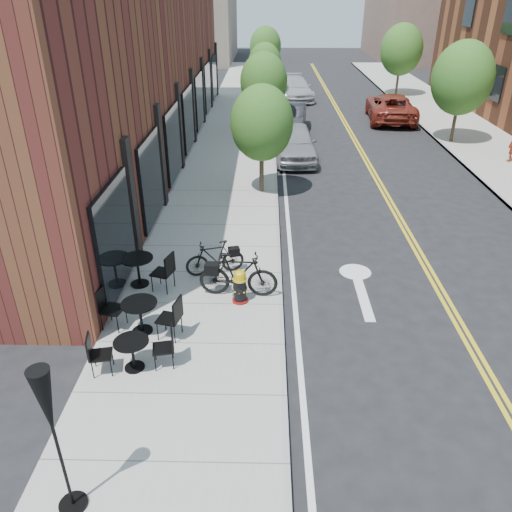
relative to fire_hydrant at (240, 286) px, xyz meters
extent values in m
plane|color=black|center=(1.02, -1.62, -0.53)|extent=(120.00, 120.00, 0.00)
cube|color=#9E9B93|center=(-0.98, 8.38, -0.47)|extent=(4.00, 70.00, 0.12)
cube|color=#4D1A18|center=(-5.48, 12.38, 2.97)|extent=(5.00, 28.00, 7.00)
cube|color=#726656|center=(-6.98, 46.38, 4.47)|extent=(8.00, 14.00, 10.00)
cylinder|color=#382B1E|center=(0.42, 7.38, 0.39)|extent=(0.16, 0.16, 1.61)
ellipsoid|color=#315B1C|center=(0.42, 7.38, 2.08)|extent=(2.20, 2.20, 2.64)
cylinder|color=#382B1E|center=(0.42, 15.38, 0.43)|extent=(0.16, 0.16, 1.68)
ellipsoid|color=#315B1C|center=(0.42, 15.38, 2.19)|extent=(2.30, 2.30, 2.76)
cylinder|color=#382B1E|center=(0.42, 23.38, 0.37)|extent=(0.16, 0.16, 1.57)
ellipsoid|color=#315B1C|center=(0.42, 23.38, 2.00)|extent=(2.10, 2.10, 2.52)
cylinder|color=#382B1E|center=(0.42, 31.38, 0.44)|extent=(0.16, 0.16, 1.71)
ellipsoid|color=#315B1C|center=(0.42, 31.38, 2.26)|extent=(2.40, 2.40, 2.88)
cylinder|color=#382B1E|center=(9.62, 14.38, 0.50)|extent=(0.16, 0.16, 1.82)
ellipsoid|color=#315B1C|center=(9.62, 14.38, 2.53)|extent=(2.80, 2.80, 3.36)
cylinder|color=#382B1E|center=(9.62, 26.38, 0.50)|extent=(0.16, 0.16, 1.82)
ellipsoid|color=#315B1C|center=(9.62, 26.38, 2.53)|extent=(2.80, 2.80, 3.36)
cylinder|color=maroon|center=(0.00, 0.00, -0.39)|extent=(0.41, 0.41, 0.06)
cylinder|color=black|center=(0.00, 0.00, -0.10)|extent=(0.32, 0.32, 0.57)
cylinder|color=gold|center=(0.00, 0.00, 0.19)|extent=(0.36, 0.36, 0.04)
cylinder|color=gold|center=(0.00, 0.00, 0.27)|extent=(0.31, 0.31, 0.13)
ellipsoid|color=gold|center=(0.00, 0.00, 0.35)|extent=(0.30, 0.30, 0.17)
cylinder|color=gold|center=(0.00, 0.00, 0.43)|extent=(0.05, 0.05, 0.06)
imported|color=black|center=(-0.71, 1.30, 0.05)|extent=(1.60, 0.88, 0.93)
imported|color=black|center=(-0.05, 0.27, 0.16)|extent=(1.93, 0.65, 1.14)
cylinder|color=black|center=(-2.08, -1.24, -0.40)|extent=(0.54, 0.54, 0.03)
cylinder|color=black|center=(-2.08, -1.24, -0.05)|extent=(0.07, 0.07, 0.71)
cylinder|color=black|center=(-2.08, -1.24, 0.31)|extent=(0.94, 0.94, 0.03)
cylinder|color=black|center=(-1.97, -2.42, -0.40)|extent=(0.47, 0.47, 0.03)
cylinder|color=black|center=(-1.97, -2.42, -0.09)|extent=(0.06, 0.06, 0.63)
cylinder|color=black|center=(-1.97, -2.42, 0.23)|extent=(0.81, 0.81, 0.03)
cylinder|color=black|center=(-2.58, 0.71, -0.40)|extent=(0.58, 0.58, 0.03)
cylinder|color=black|center=(-2.58, 0.71, -0.04)|extent=(0.08, 0.08, 0.73)
cylinder|color=black|center=(-2.58, 0.71, 0.34)|extent=(1.00, 1.00, 0.03)
cylinder|color=black|center=(-2.16, -5.40, -0.39)|extent=(0.41, 0.41, 0.05)
cylinder|color=black|center=(-2.16, -5.40, 0.84)|extent=(0.05, 0.05, 2.46)
cone|color=black|center=(-2.16, -5.40, 1.59)|extent=(0.30, 0.30, 1.09)
imported|color=gray|center=(1.82, 11.65, 0.22)|extent=(1.93, 4.48, 1.51)
imported|color=black|center=(1.82, 16.56, 0.16)|extent=(1.96, 4.38, 1.40)
imported|color=#AEADB2|center=(2.47, 25.21, 0.18)|extent=(2.61, 5.15, 1.43)
imported|color=maroon|center=(7.64, 19.13, 0.22)|extent=(2.98, 5.61, 1.50)
camera|label=1|loc=(0.60, -10.00, 6.22)|focal=35.00mm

